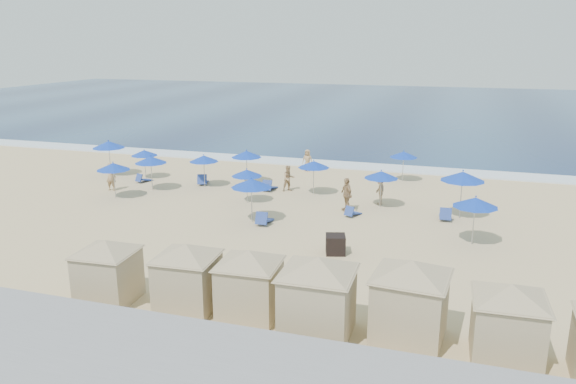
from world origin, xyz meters
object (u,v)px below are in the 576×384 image
at_px(cabana_1, 187,268).
at_px(beachgoer_4, 307,160).
at_px(umbrella_2, 144,153).
at_px(beachgoer_2, 346,194).
at_px(umbrella_7, 314,164).
at_px(umbrella_0, 109,145).
at_px(cabana_4, 411,290).
at_px(beachgoer_1, 289,178).
at_px(beachgoer_3, 380,190).
at_px(cabana_5, 509,312).
at_px(umbrella_10, 463,176).
at_px(trash_bin, 336,244).
at_px(umbrella_3, 151,160).
at_px(umbrella_1, 113,166).
at_px(umbrella_4, 246,154).
at_px(cabana_3, 318,286).
at_px(beachgoer_0, 111,177).
at_px(umbrella_9, 404,154).
at_px(umbrella_6, 251,183).
at_px(cabana_2, 249,275).
at_px(umbrella_5, 247,173).
at_px(umbrella_8, 381,175).
at_px(umbrella_11, 475,202).
at_px(cabana_0, 107,263).
at_px(umbrella_12, 204,159).

xyz_separation_m(cabana_1, beachgoer_4, (-1.92, 22.40, -0.75)).
distance_m(umbrella_2, beachgoer_4, 11.59).
bearing_deg(beachgoer_2, cabana_1, -51.07).
bearing_deg(umbrella_7, umbrella_0, 177.98).
distance_m(cabana_4, beachgoer_1, 18.69).
bearing_deg(beachgoer_3, cabana_5, -0.70).
bearing_deg(cabana_1, umbrella_10, 57.23).
distance_m(umbrella_0, beachgoer_4, 14.13).
xyz_separation_m(trash_bin, umbrella_3, (-13.63, 7.22, 1.56)).
distance_m(trash_bin, beachgoer_1, 11.04).
xyz_separation_m(umbrella_0, umbrella_1, (3.77, -4.98, -0.26)).
bearing_deg(cabana_5, umbrella_2, 143.23).
bearing_deg(trash_bin, cabana_4, -75.27).
height_order(cabana_5, umbrella_2, cabana_5).
bearing_deg(umbrella_4, cabana_1, -74.85).
relative_size(cabana_3, beachgoer_0, 2.62).
bearing_deg(umbrella_9, trash_bin, -95.17).
relative_size(cabana_4, umbrella_4, 2.04).
bearing_deg(umbrella_3, umbrella_6, -26.09).
bearing_deg(beachgoer_1, umbrella_6, -127.26).
xyz_separation_m(cabana_2, cabana_3, (2.55, -0.53, 0.17)).
xyz_separation_m(umbrella_10, beachgoer_2, (-6.11, -0.56, -1.36)).
distance_m(umbrella_0, beachgoer_2, 17.98).
xyz_separation_m(cabana_2, umbrella_1, (-13.29, 11.57, 0.44)).
xyz_separation_m(cabana_2, umbrella_0, (-17.06, 16.55, 0.70)).
height_order(umbrella_0, umbrella_5, umbrella_0).
xyz_separation_m(umbrella_8, beachgoer_4, (-6.51, 7.75, -1.13)).
relative_size(cabana_5, umbrella_1, 1.89).
relative_size(cabana_1, umbrella_7, 1.93).
distance_m(cabana_5, umbrella_3, 24.84).
bearing_deg(umbrella_8, cabana_4, -77.86).
xyz_separation_m(umbrella_6, beachgoer_3, (5.89, 5.33, -1.26)).
bearing_deg(umbrella_11, beachgoer_0, 171.47).
distance_m(cabana_1, beachgoer_3, 15.89).
xyz_separation_m(cabana_3, umbrella_10, (4.14, 14.37, 0.61)).
distance_m(cabana_1, umbrella_1, 16.05).
distance_m(cabana_5, beachgoer_1, 20.55).
height_order(cabana_5, beachgoer_1, cabana_5).
relative_size(cabana_5, umbrella_4, 1.87).
bearing_deg(umbrella_0, umbrella_3, -28.32).
xyz_separation_m(trash_bin, beachgoer_0, (-16.09, 6.39, 0.47)).
distance_m(umbrella_3, umbrella_6, 9.37).
relative_size(cabana_2, beachgoer_4, 2.70).
bearing_deg(beachgoer_4, cabana_0, -88.46).
relative_size(umbrella_9, beachgoer_3, 1.25).
distance_m(cabana_3, beachgoer_2, 13.97).
height_order(cabana_3, umbrella_8, cabana_3).
xyz_separation_m(umbrella_12, beachgoer_2, (9.94, -2.48, -0.92)).
height_order(cabana_3, umbrella_11, cabana_3).
bearing_deg(umbrella_3, beachgoer_2, -2.79).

